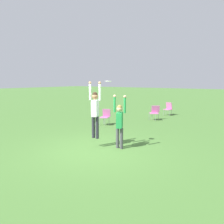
% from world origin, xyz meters
% --- Properties ---
extents(ground_plane, '(120.00, 120.00, 0.00)m').
position_xyz_m(ground_plane, '(0.00, 0.00, 0.00)').
color(ground_plane, '#477533').
extents(person_jumping, '(0.56, 0.45, 2.09)m').
position_xyz_m(person_jumping, '(-0.26, 0.22, 1.45)').
color(person_jumping, '#2D2D38').
rests_on(person_jumping, ground_plane).
extents(person_defending, '(0.54, 0.44, 1.96)m').
position_xyz_m(person_defending, '(0.56, 0.61, 1.03)').
color(person_defending, '#4C4C51').
rests_on(person_defending, ground_plane).
extents(frisbee, '(0.24, 0.24, 0.03)m').
position_xyz_m(frisbee, '(0.11, 0.56, 2.44)').
color(frisbee, white).
extents(camping_chair_0, '(0.58, 0.63, 0.88)m').
position_xyz_m(camping_chair_0, '(-2.42, 3.69, 0.53)').
color(camping_chair_0, gray).
rests_on(camping_chair_0, ground_plane).
extents(camping_chair_2, '(0.59, 0.64, 0.90)m').
position_xyz_m(camping_chair_2, '(-0.83, 9.01, 0.52)').
color(camping_chair_2, gray).
rests_on(camping_chair_2, ground_plane).
extents(camping_chair_4, '(0.70, 0.77, 0.90)m').
position_xyz_m(camping_chair_4, '(-0.84, 6.71, 0.53)').
color(camping_chair_4, gray).
rests_on(camping_chair_4, ground_plane).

